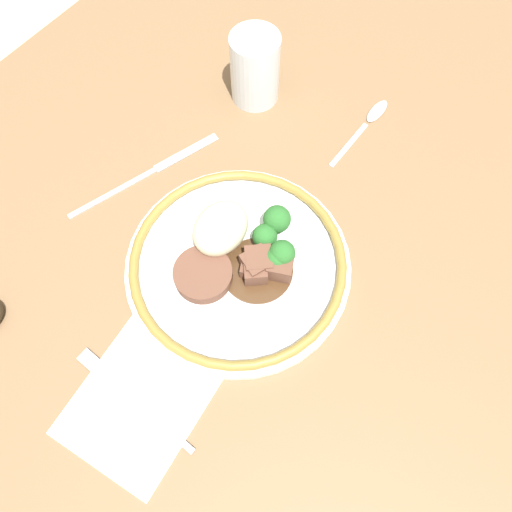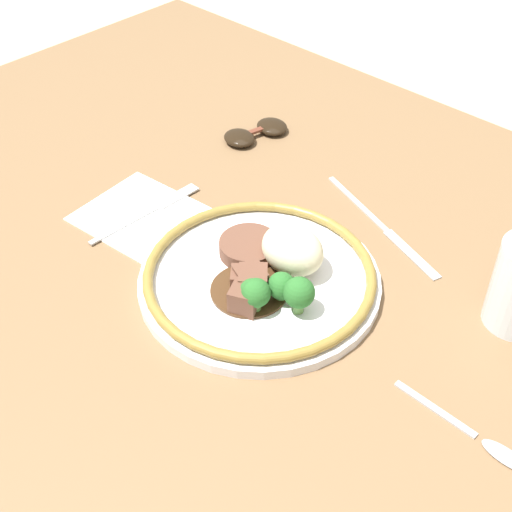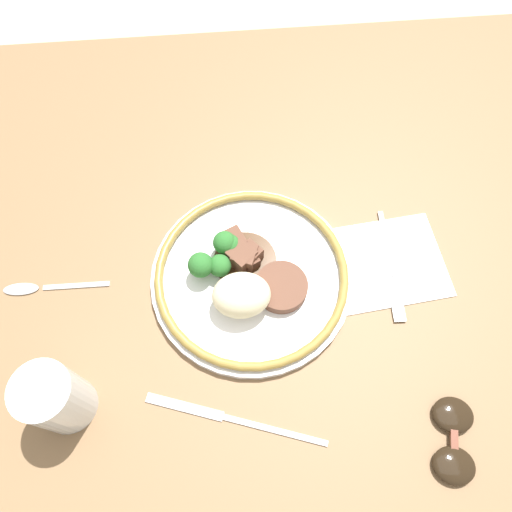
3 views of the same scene
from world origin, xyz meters
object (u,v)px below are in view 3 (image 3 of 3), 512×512
Objects in this scene: sunglasses at (454,440)px; knife at (228,418)px; plate at (248,276)px; spoon at (35,288)px; juice_glass at (57,399)px; fork at (392,275)px.

knife is at bearing 3.02° from sunglasses.
plate reaches higher than spoon.
plate is 1.25× the size of knife.
spoon is at bearing -69.69° from juice_glass.
plate is 0.28m from juice_glass.
juice_glass is at bearing 9.36° from knife.
juice_glass is 0.46× the size of knife.
juice_glass reaches higher than plate.
juice_glass reaches higher than knife.
sunglasses is (-0.03, 0.22, 0.00)m from fork.
fork is 1.17× the size of spoon.
fork is 0.49m from spoon.
sunglasses reaches higher than spoon.
fork is 0.29m from knife.
knife is at bearing 143.64° from spoon.
sunglasses is at bearing 170.04° from juice_glass.
spoon is at bearing -90.70° from fork.
spoon is (0.25, -0.19, 0.00)m from knife.
juice_glass is 0.47m from sunglasses.
juice_glass is at bearing 3.41° from sunglasses.
spoon is (0.06, -0.16, -0.04)m from juice_glass.
knife is at bearing 170.57° from juice_glass.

